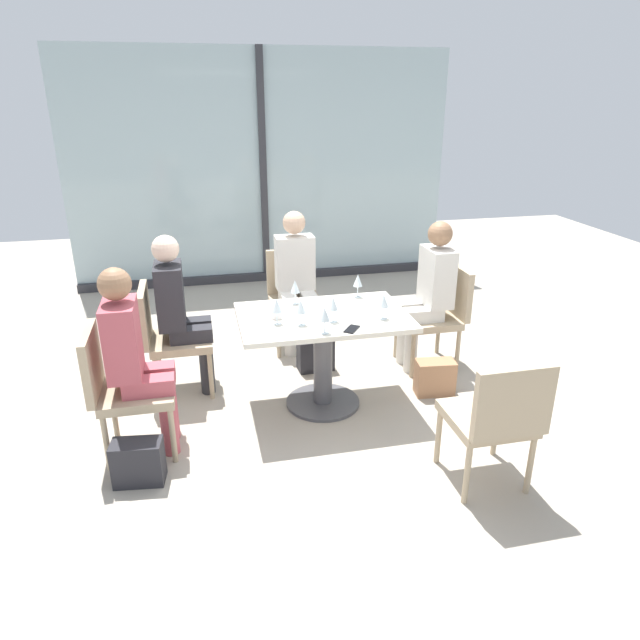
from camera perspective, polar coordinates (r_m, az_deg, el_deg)
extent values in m
plane|color=#A89E8E|center=(4.42, 0.29, -8.32)|extent=(12.00, 12.00, 0.00)
cube|color=#A0B7BC|center=(7.03, -5.73, 14.66)|extent=(4.52, 0.03, 2.70)
cube|color=#2D2D33|center=(7.00, -5.70, 14.64)|extent=(0.08, 0.06, 2.70)
cube|color=#2D2D33|center=(7.27, -5.32, 4.43)|extent=(4.52, 0.10, 0.10)
cube|color=silver|center=(4.10, 0.31, 0.29)|extent=(1.21, 0.80, 0.04)
cylinder|color=#4C4C51|center=(4.25, 0.30, -4.28)|extent=(0.14, 0.14, 0.69)
cylinder|color=#4C4C51|center=(4.41, 0.29, -8.19)|extent=(0.56, 0.56, 0.02)
cube|color=tan|center=(3.88, -17.73, -6.93)|extent=(0.46, 0.46, 0.06)
cube|color=tan|center=(3.81, -21.87, -4.00)|extent=(0.05, 0.46, 0.42)
cylinder|color=tan|center=(3.80, -14.49, -11.12)|extent=(0.04, 0.04, 0.39)
cylinder|color=tan|center=(4.15, -14.41, -8.15)|extent=(0.04, 0.04, 0.39)
cylinder|color=tan|center=(3.85, -20.55, -11.48)|extent=(0.04, 0.04, 0.39)
cylinder|color=tan|center=(4.19, -19.93, -8.52)|extent=(0.04, 0.04, 0.39)
cube|color=tan|center=(4.93, 10.73, 0.03)|extent=(0.46, 0.46, 0.06)
cube|color=tan|center=(4.95, 13.59, 2.85)|extent=(0.05, 0.46, 0.42)
cylinder|color=tan|center=(5.11, 7.63, -1.68)|extent=(0.04, 0.04, 0.39)
cylinder|color=tan|center=(4.77, 9.25, -3.54)|extent=(0.04, 0.04, 0.39)
cylinder|color=tan|center=(5.26, 11.73, -1.27)|extent=(0.04, 0.04, 0.39)
cylinder|color=tan|center=(4.93, 13.59, -3.05)|extent=(0.04, 0.04, 0.39)
cube|color=tan|center=(5.20, -2.37, 1.59)|extent=(0.46, 0.46, 0.06)
cube|color=tan|center=(5.36, -2.90, 4.91)|extent=(0.46, 0.05, 0.42)
cylinder|color=tan|center=(5.07, -4.15, -1.73)|extent=(0.04, 0.04, 0.39)
cylinder|color=tan|center=(5.14, 0.26, -1.34)|extent=(0.04, 0.04, 0.39)
cylinder|color=tan|center=(5.44, -4.79, -0.08)|extent=(0.04, 0.04, 0.39)
cylinder|color=tan|center=(5.50, -0.67, 0.26)|extent=(0.04, 0.04, 0.39)
cube|color=tan|center=(4.56, -13.67, -2.06)|extent=(0.46, 0.46, 0.06)
cube|color=tan|center=(4.48, -17.13, 0.49)|extent=(0.05, 0.46, 0.42)
cylinder|color=tan|center=(4.47, -10.85, -5.51)|extent=(0.04, 0.04, 0.39)
cylinder|color=tan|center=(4.83, -11.07, -3.37)|extent=(0.04, 0.04, 0.39)
cylinder|color=tan|center=(4.48, -15.98, -5.92)|extent=(0.04, 0.04, 0.39)
cylinder|color=tan|center=(4.84, -15.80, -3.75)|extent=(0.04, 0.04, 0.39)
cube|color=tan|center=(3.57, 16.30, -9.39)|extent=(0.46, 0.46, 0.06)
cube|color=tan|center=(3.27, 18.80, -7.93)|extent=(0.46, 0.05, 0.42)
cylinder|color=tan|center=(3.93, 17.19, -10.31)|extent=(0.04, 0.04, 0.39)
cylinder|color=tan|center=(3.76, 11.76, -11.28)|extent=(0.04, 0.04, 0.39)
cylinder|color=tan|center=(3.65, 20.27, -13.45)|extent=(0.04, 0.04, 0.39)
cylinder|color=tan|center=(3.47, 14.48, -14.72)|extent=(0.04, 0.04, 0.39)
cylinder|color=#B24C56|center=(3.88, -14.87, -9.90)|extent=(0.11, 0.11, 0.45)
cube|color=#B24C56|center=(3.75, -16.75, -6.36)|extent=(0.32, 0.13, 0.11)
cylinder|color=#B24C56|center=(4.04, -14.82, -8.57)|extent=(0.11, 0.11, 0.45)
cube|color=#B24C56|center=(3.91, -16.61, -5.13)|extent=(0.32, 0.13, 0.11)
cube|color=#B24C56|center=(3.73, -19.15, -1.84)|extent=(0.20, 0.34, 0.48)
sphere|color=#936B4C|center=(3.60, -19.86, 3.41)|extent=(0.20, 0.20, 0.20)
cylinder|color=silver|center=(5.01, 8.33, -1.83)|extent=(0.11, 0.11, 0.45)
cube|color=silver|center=(4.94, 9.54, 1.25)|extent=(0.32, 0.13, 0.11)
cylinder|color=silver|center=(4.86, 9.06, -2.66)|extent=(0.11, 0.11, 0.45)
cube|color=silver|center=(4.79, 10.33, 0.51)|extent=(0.32, 0.13, 0.11)
cube|color=silver|center=(4.82, 11.59, 4.28)|extent=(0.20, 0.34, 0.48)
sphere|color=#936B4C|center=(4.73, 11.92, 8.44)|extent=(0.20, 0.20, 0.20)
cylinder|color=silver|center=(5.10, -2.98, -1.21)|extent=(0.11, 0.11, 0.45)
cube|color=silver|center=(5.08, -3.22, 2.11)|extent=(0.13, 0.32, 0.11)
cylinder|color=silver|center=(5.13, -0.99, -1.04)|extent=(0.11, 0.11, 0.45)
cube|color=silver|center=(5.11, -1.23, 2.26)|extent=(0.13, 0.32, 0.11)
cube|color=silver|center=(5.13, -2.54, 5.77)|extent=(0.34, 0.20, 0.48)
sphere|color=#D8AD8C|center=(5.04, -2.61, 9.70)|extent=(0.20, 0.20, 0.20)
cylinder|color=#28282D|center=(4.55, -11.24, -4.58)|extent=(0.11, 0.11, 0.45)
cube|color=#28282D|center=(4.44, -12.74, -1.44)|extent=(0.32, 0.13, 0.11)
cylinder|color=#28282D|center=(4.72, -11.33, -3.62)|extent=(0.11, 0.11, 0.45)
cube|color=#28282D|center=(4.61, -12.77, -0.57)|extent=(0.32, 0.13, 0.11)
cube|color=#28282D|center=(4.42, -14.75, 2.39)|extent=(0.20, 0.34, 0.48)
sphere|color=beige|center=(4.32, -15.21, 6.89)|extent=(0.20, 0.20, 0.20)
cylinder|color=silver|center=(4.32, -2.49, 1.67)|extent=(0.06, 0.06, 0.00)
cylinder|color=silver|center=(4.30, -2.50, 2.23)|extent=(0.01, 0.01, 0.08)
cone|color=silver|center=(4.27, -2.52, 3.37)|extent=(0.07, 0.07, 0.09)
cylinder|color=silver|center=(4.05, 6.30, 0.17)|extent=(0.06, 0.06, 0.00)
cylinder|color=silver|center=(4.04, 6.33, 0.76)|extent=(0.01, 0.01, 0.08)
cone|color=silver|center=(4.00, 6.38, 1.97)|extent=(0.07, 0.07, 0.09)
cylinder|color=silver|center=(3.97, 1.30, -0.14)|extent=(0.06, 0.06, 0.00)
cylinder|color=silver|center=(3.96, 1.31, 0.46)|extent=(0.01, 0.01, 0.08)
cone|color=silver|center=(3.93, 1.32, 1.69)|extent=(0.07, 0.07, 0.09)
cylinder|color=silver|center=(3.92, -1.91, -0.47)|extent=(0.06, 0.06, 0.00)
cylinder|color=silver|center=(3.90, -1.92, 0.14)|extent=(0.01, 0.01, 0.08)
cone|color=silver|center=(3.87, -1.94, 1.37)|extent=(0.07, 0.07, 0.09)
cylinder|color=silver|center=(3.79, 0.47, -1.28)|extent=(0.06, 0.06, 0.00)
cylinder|color=silver|center=(3.77, 0.47, -0.66)|extent=(0.01, 0.01, 0.08)
cone|color=silver|center=(3.74, 0.47, 0.62)|extent=(0.07, 0.07, 0.09)
cylinder|color=silver|center=(3.95, -4.30, -0.35)|extent=(0.06, 0.06, 0.00)
cylinder|color=silver|center=(3.93, -4.32, 0.26)|extent=(0.01, 0.01, 0.08)
cone|color=silver|center=(3.90, -4.36, 1.49)|extent=(0.07, 0.07, 0.09)
cylinder|color=silver|center=(4.46, 3.76, 2.35)|extent=(0.06, 0.06, 0.00)
cylinder|color=silver|center=(4.45, 3.77, 2.89)|extent=(0.01, 0.01, 0.08)
cone|color=silver|center=(4.42, 3.80, 3.99)|extent=(0.07, 0.07, 0.09)
cylinder|color=white|center=(4.03, -4.43, 0.79)|extent=(0.08, 0.08, 0.09)
cube|color=black|center=(3.85, 3.20, -0.91)|extent=(0.14, 0.16, 0.01)
cube|color=#232328|center=(3.72, -17.72, -13.39)|extent=(0.32, 0.20, 0.28)
cube|color=#A3704C|center=(4.58, 11.41, -5.65)|extent=(0.32, 0.19, 0.28)
cube|color=#232328|center=(4.86, -0.46, -3.46)|extent=(0.31, 0.18, 0.28)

